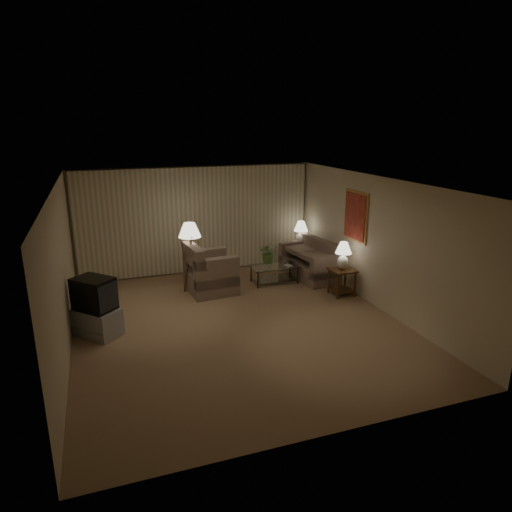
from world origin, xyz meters
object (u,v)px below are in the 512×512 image
Objects in this scene: coffee_table at (274,272)px; floor_lamp at (191,255)px; tv_cabinet at (97,322)px; ottoman at (224,285)px; crt_tv at (94,294)px; table_lamp_near at (343,253)px; side_table_near at (342,277)px; armchair at (211,273)px; sofa at (309,263)px; vase at (269,264)px; side_table_far at (300,252)px; table_lamp_far at (301,231)px.

coffee_table is 2.06m from floor_lamp.
ottoman is (2.74, 1.28, -0.07)m from tv_cabinet.
tv_cabinet is 0.61× the size of floor_lamp.
tv_cabinet is 1.14× the size of crt_tv.
crt_tv is at bearing -43.21° from tv_cabinet.
table_lamp_near is at bearing -21.76° from ottoman.
armchair is at bearing 156.51° from side_table_near.
tv_cabinet is at bearing -78.87° from sofa.
table_lamp_near is (-0.00, -0.00, 0.56)m from side_table_near.
armchair is at bearing 77.32° from tv_cabinet.
vase is (3.93, 1.55, -0.31)m from crt_tv.
table_lamp_far is (-0.00, 0.00, 0.58)m from side_table_far.
coffee_table is at bearing -139.48° from table_lamp_far.
crt_tv is at bearing -154.28° from table_lamp_far.
coffee_table is 1.38× the size of crt_tv.
sofa reaches higher than coffee_table.
table_lamp_near is 0.40× the size of floor_lamp.
crt_tv reaches higher than side_table_near.
side_table_far is at bearing 37.02° from vase.
tv_cabinet is at bearing -158.52° from vase.
side_table_near is 2.66m from ottoman.
armchair is at bearing 141.63° from ottoman.
table_lamp_far is 0.67× the size of tv_cabinet.
floor_lamp is at bearing -166.56° from side_table_far.
armchair is 2.90m from tv_cabinet.
vase reaches higher than ottoman.
side_table_near is 1.79m from vase.
side_table_far is at bearing 90.00° from table_lamp_near.
floor_lamp reaches higher than coffee_table.
ottoman is (0.25, -0.19, -0.26)m from armchair.
side_table_near reaches higher than vase.
ottoman is (-2.46, -1.23, -0.21)m from side_table_far.
coffee_table is at bearing 0.00° from vase.
table_lamp_far is at bearing 13.44° from floor_lamp.
side_table_near is 0.38× the size of floor_lamp.
armchair reaches higher than side_table_far.
side_table_near is 2.28m from table_lamp_far.
table_lamp_far is at bearing 37.02° from vase.
table_lamp_near is 0.54× the size of coffee_table.
floor_lamp is 1.86m from vase.
crt_tv is (-5.20, -2.51, -0.19)m from table_lamp_far.
side_table_far is 5.79m from crt_tv.
ottoman is (-2.46, 0.98, -0.78)m from table_lamp_near.
crt_tv is (-5.20, -0.30, 0.38)m from side_table_near.
side_table_near is 3.45m from floor_lamp.
tv_cabinet is 1.74× the size of ottoman.
tv_cabinet is 3.02m from ottoman.
armchair reaches higher than tv_cabinet.
coffee_table is at bearing -92.38° from armchair.
side_table_near is at bearing 50.04° from crt_tv.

